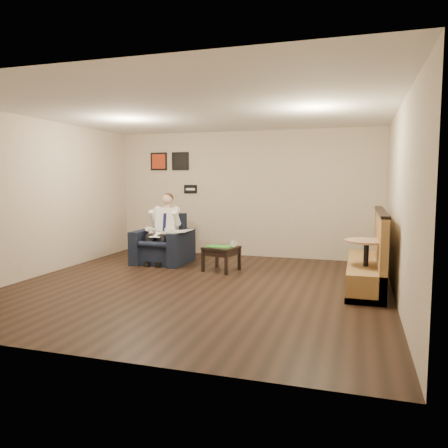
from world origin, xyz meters
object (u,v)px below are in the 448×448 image
(side_table, at_px, (221,259))
(smartphone, at_px, (228,245))
(seated_man, at_px, (160,231))
(green_folder, at_px, (219,246))
(cafe_table, at_px, (366,267))
(armchair, at_px, (163,239))
(coffee_mug, at_px, (233,244))
(banquette, at_px, (366,249))

(side_table, xyz_separation_m, smartphone, (0.09, 0.15, 0.24))
(seated_man, xyz_separation_m, green_folder, (1.36, -0.28, -0.22))
(side_table, xyz_separation_m, green_folder, (-0.03, -0.01, 0.24))
(seated_man, height_order, cafe_table, seated_man)
(armchair, height_order, coffee_mug, armchair)
(seated_man, xyz_separation_m, side_table, (1.40, -0.27, -0.46))
(banquette, bearing_deg, side_table, 170.55)
(armchair, height_order, cafe_table, armchair)
(side_table, bearing_deg, banquette, -9.45)
(seated_man, distance_m, banquette, 4.05)
(seated_man, distance_m, coffee_mug, 1.63)
(green_folder, xyz_separation_m, smartphone, (0.12, 0.16, -0.00))
(side_table, bearing_deg, seated_man, 169.14)
(smartphone, distance_m, banquette, 2.57)
(seated_man, relative_size, coffee_mug, 14.05)
(green_folder, distance_m, cafe_table, 2.76)
(banquette, bearing_deg, seated_man, 170.05)
(green_folder, bearing_deg, coffee_mug, 20.60)
(seated_man, xyz_separation_m, coffee_mug, (1.61, -0.19, -0.18))
(cafe_table, bearing_deg, green_folder, 161.72)
(smartphone, relative_size, cafe_table, 0.18)
(coffee_mug, relative_size, banquette, 0.04)
(coffee_mug, xyz_separation_m, cafe_table, (2.38, -0.96, -0.11))
(armchair, relative_size, coffee_mug, 10.60)
(seated_man, bearing_deg, green_folder, -10.61)
(side_table, xyz_separation_m, coffee_mug, (0.21, 0.08, 0.28))
(seated_man, distance_m, side_table, 1.50)
(side_table, distance_m, green_folder, 0.24)
(side_table, height_order, smartphone, smartphone)
(green_folder, distance_m, smartphone, 0.20)
(armchair, height_order, side_table, armchair)
(coffee_mug, height_order, smartphone, coffee_mug)
(armchair, distance_m, seated_man, 0.23)
(smartphone, bearing_deg, banquette, 10.03)
(banquette, bearing_deg, cafe_table, -90.13)
(coffee_mug, bearing_deg, seated_man, 173.27)
(side_table, bearing_deg, green_folder, -159.40)
(coffee_mug, xyz_separation_m, banquette, (2.38, -0.51, 0.09))
(coffee_mug, bearing_deg, side_table, -159.40)
(green_folder, relative_size, banquette, 0.20)
(armchair, relative_size, banquette, 0.44)
(side_table, relative_size, green_folder, 1.22)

